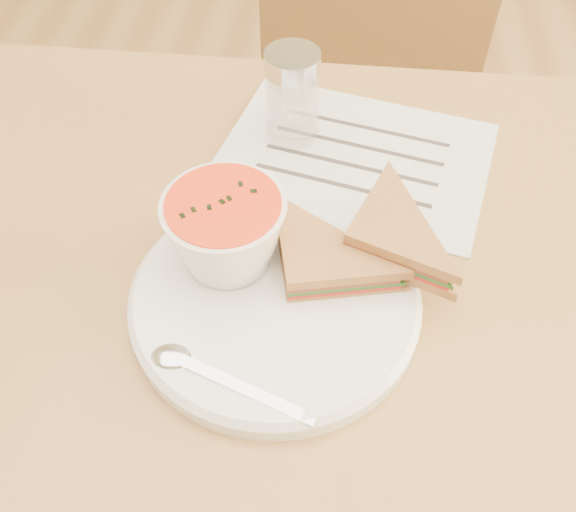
% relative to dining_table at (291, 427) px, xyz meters
% --- Properties ---
extents(dining_table, '(1.00, 0.70, 0.75)m').
position_rel_dining_table_xyz_m(dining_table, '(0.00, 0.00, 0.00)').
color(dining_table, brown).
rests_on(dining_table, floor).
extents(chair_far, '(0.43, 0.43, 0.93)m').
position_rel_dining_table_xyz_m(chair_far, '(0.07, 0.48, 0.09)').
color(chair_far, brown).
rests_on(chair_far, floor).
extents(plate, '(0.33, 0.33, 0.02)m').
position_rel_dining_table_xyz_m(plate, '(-0.01, -0.05, 0.38)').
color(plate, white).
rests_on(plate, dining_table).
extents(soup_bowl, '(0.12, 0.12, 0.08)m').
position_rel_dining_table_xyz_m(soup_bowl, '(-0.06, -0.02, 0.43)').
color(soup_bowl, white).
rests_on(soup_bowl, plate).
extents(sandwich_half_a, '(0.14, 0.14, 0.03)m').
position_rel_dining_table_xyz_m(sandwich_half_a, '(0.00, -0.06, 0.41)').
color(sandwich_half_a, '#BC8842').
rests_on(sandwich_half_a, plate).
extents(sandwich_half_b, '(0.14, 0.14, 0.03)m').
position_rel_dining_table_xyz_m(sandwich_half_b, '(0.05, -0.01, 0.42)').
color(sandwich_half_b, '#BC8842').
rests_on(sandwich_half_b, plate).
extents(spoon, '(0.18, 0.09, 0.01)m').
position_rel_dining_table_xyz_m(spoon, '(-0.04, -0.15, 0.40)').
color(spoon, silver).
rests_on(spoon, plate).
extents(paper_menu, '(0.34, 0.28, 0.00)m').
position_rel_dining_table_xyz_m(paper_menu, '(0.05, 0.16, 0.38)').
color(paper_menu, white).
rests_on(paper_menu, dining_table).
extents(condiment_shaker, '(0.08, 0.08, 0.11)m').
position_rel_dining_table_xyz_m(condiment_shaker, '(-0.02, 0.19, 0.43)').
color(condiment_shaker, silver).
rests_on(condiment_shaker, dining_table).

